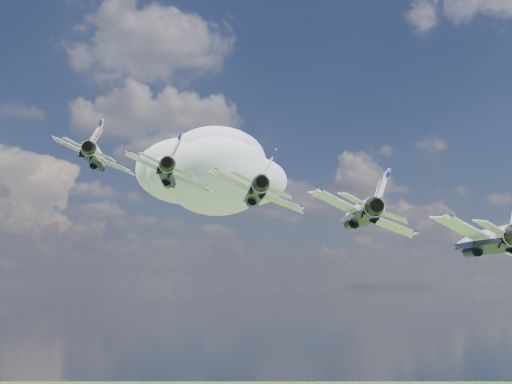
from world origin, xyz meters
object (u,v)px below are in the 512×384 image
object	(u,v)px
jet_1	(170,174)
jet_4	(483,241)
jet_0	(97,158)
jet_2	(256,192)
jet_3	(359,214)

from	to	relation	value
jet_1	jet_4	size ratio (longest dim) A/B	1.00
jet_0	jet_1	size ratio (longest dim) A/B	1.00
jet_2	jet_3	world-z (taller)	jet_2
jet_1	jet_3	bearing A→B (deg)	-36.75
jet_2	jet_4	bearing A→B (deg)	-36.75
jet_0	jet_4	distance (m)	50.07
jet_3	jet_4	bearing A→B (deg)	-36.75
jet_2	jet_4	distance (m)	25.04
jet_0	jet_1	world-z (taller)	jet_0
jet_3	jet_4	size ratio (longest dim) A/B	1.00
jet_1	jet_3	size ratio (longest dim) A/B	1.00
jet_0	jet_2	bearing A→B (deg)	-36.75
jet_3	jet_4	xyz separation A→B (m)	(7.97, -9.15, -3.09)
jet_1	jet_4	bearing A→B (deg)	-36.75
jet_1	jet_4	distance (m)	37.55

